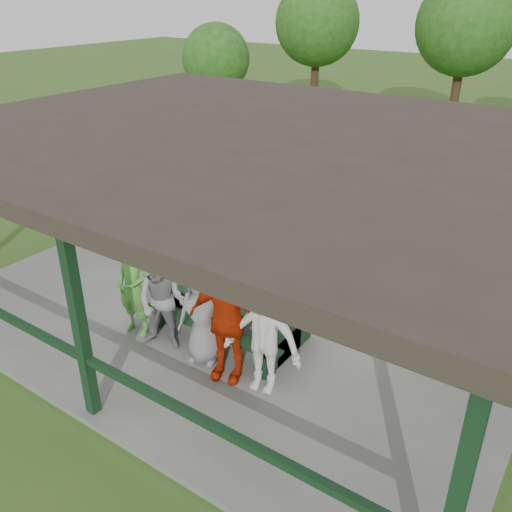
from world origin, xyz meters
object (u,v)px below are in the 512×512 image
Objects in this scene: farm_trailer at (351,158)px; contestant_grey_left at (162,302)px; picnic_table_far at (284,262)px; contestant_green at (134,287)px; spectator_lblue at (271,227)px; contestant_red at (226,320)px; contestant_white_fedora at (263,336)px; contestant_grey_mid at (203,315)px; picnic_table_near at (230,310)px; spectator_blue at (256,202)px; spectator_grey at (371,252)px.

contestant_grey_left is at bearing -74.67° from farm_trailer.
picnic_table_far is 1.59× the size of contestant_green.
contestant_grey_left is 1.06× the size of spectator_lblue.
contestant_red reaches higher than contestant_white_fedora.
contestant_grey_left reaches higher than contestant_grey_mid.
farm_trailer is at bearing 91.16° from contestant_red.
contestant_grey_mid is at bearing 166.87° from contestant_white_fedora.
picnic_table_far is (-0.18, 2.00, 0.00)m from picnic_table_near.
picnic_table_far is at bearing 106.96° from contestant_white_fedora.
picnic_table_near is 0.69× the size of farm_trailer.
spectator_lblue is at bearing -72.50° from farm_trailer.
contestant_red is at bearing 174.58° from contestant_white_fedora.
contestant_red is 1.03× the size of contestant_white_fedora.
spectator_blue is (-1.66, 1.41, 0.47)m from picnic_table_far.
contestant_green is at bearing 166.13° from contestant_grey_mid.
spectator_grey is at bearing 55.04° from contestant_grey_mid.
spectator_lblue is (-0.97, 2.72, 0.32)m from picnic_table_near.
spectator_lblue reaches higher than farm_trailer.
spectator_blue is 3.17m from spectator_grey.
contestant_grey_left is 0.88× the size of contestant_white_fedora.
contestant_white_fedora is at bearing -64.30° from farm_trailer.
spectator_blue reaches higher than picnic_table_near.
contestant_green is (-1.18, -2.85, 0.39)m from picnic_table_far.
picnic_table_far is 1.11m from spectator_lblue.
spectator_grey is (1.45, 0.79, 0.30)m from picnic_table_far.
picnic_table_far is 1.45× the size of contestant_white_fedora.
spectator_grey is (2.24, 0.08, -0.01)m from spectator_lblue.
spectator_lblue is 2.24m from spectator_grey.
contestant_green is 0.88× the size of contestant_red.
spectator_grey reaches higher than picnic_table_near.
contestant_green is at bearing -112.45° from picnic_table_far.
contestant_green is 0.92× the size of spectator_blue.
farm_trailer is at bearing 103.42° from picnic_table_near.
contestant_green is (-1.35, -0.85, 0.39)m from picnic_table_near.
contestant_grey_mid is 0.86× the size of spectator_blue.
picnic_table_far is at bearing 159.27° from spectator_lblue.
farm_trailer is (-3.45, 6.33, -0.22)m from spectator_grey.
picnic_table_near is at bearing 135.81° from contestant_white_fedora.
contestant_white_fedora is (0.62, 0.04, -0.05)m from contestant_red.
contestant_grey_mid is 0.43× the size of farm_trailer.
picnic_table_far is at bearing 47.51° from spectator_grey.
contestant_red reaches higher than picnic_table_far.
picnic_table_near is 1.53× the size of contestant_green.
contestant_green is 1.03× the size of contestant_grey_left.
contestant_grey_left is 0.89× the size of spectator_blue.
contestant_red is (0.54, -0.12, 0.17)m from contestant_grey_mid.
contestant_green reaches higher than picnic_table_far.
picnic_table_far is at bearing 95.03° from picnic_table_near.
farm_trailer is (-3.41, 9.98, -0.37)m from contestant_white_fedora.
contestant_grey_mid is 1.04× the size of spectator_grey.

